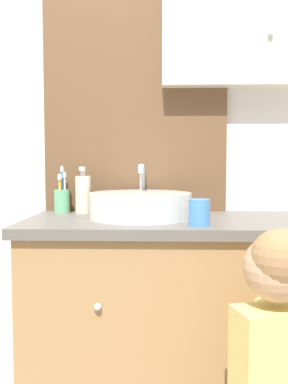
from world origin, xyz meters
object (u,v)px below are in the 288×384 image
(child_figure, at_px, (275,365))
(soap_dispenser, at_px, (83,194))
(toothbrush_holder, at_px, (62,200))
(drinking_cup, at_px, (199,212))
(sink_basin, at_px, (141,204))

(child_figure, bearing_deg, soap_dispenser, 134.77)
(toothbrush_holder, relative_size, child_figure, 0.21)
(toothbrush_holder, bearing_deg, drinking_cup, -32.21)
(soap_dispenser, bearing_deg, child_figure, -45.23)
(soap_dispenser, relative_size, drinking_cup, 2.18)
(soap_dispenser, relative_size, child_figure, 0.21)
(toothbrush_holder, height_order, drinking_cup, toothbrush_holder)
(toothbrush_holder, bearing_deg, child_figure, -41.64)
(soap_dispenser, height_order, child_figure, soap_dispenser)
(sink_basin, xyz_separation_m, child_figure, (0.37, -0.47, -0.37))
(sink_basin, height_order, child_figure, sink_basin)
(sink_basin, height_order, toothbrush_holder, sink_basin)
(toothbrush_holder, xyz_separation_m, drinking_cup, (0.52, -0.33, -0.01))
(sink_basin, distance_m, drinking_cup, 0.27)
(toothbrush_holder, xyz_separation_m, child_figure, (0.69, -0.61, -0.37))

